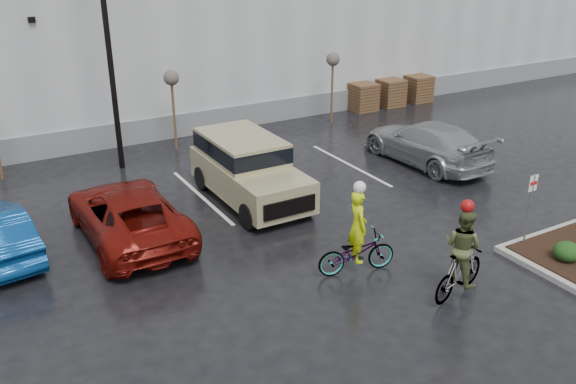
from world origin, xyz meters
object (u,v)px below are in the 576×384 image
lamppost (104,9)px  suv_tan (250,171)px  sapling_east (333,63)px  fire_lane_sign (530,202)px  sapling_mid (172,82)px  car_red (128,213)px  pallet_stack_b (390,93)px  pallet_stack_a (363,97)px  cyclist_hivis (357,245)px  cyclist_olive (461,261)px  car_far_silver (426,143)px  pallet_stack_c (418,88)px

lamppost → suv_tan: lamppost is taller
sapling_east → fire_lane_sign: bearing=-99.8°
sapling_mid → car_red: 8.01m
lamppost → pallet_stack_b: (14.20, 2.00, -5.01)m
sapling_east → pallet_stack_a: 3.39m
car_red → suv_tan: size_ratio=1.07×
pallet_stack_b → cyclist_hivis: size_ratio=0.54×
lamppost → cyclist_olive: size_ratio=3.71×
fire_lane_sign → car_far_silver: 7.02m
cyclist_olive → car_far_silver: bearing=-51.4°
fire_lane_sign → sapling_east: bearing=80.2°
pallet_stack_b → sapling_east: bearing=-166.6°
sapling_east → pallet_stack_c: (6.00, 1.00, -2.05)m
pallet_stack_b → car_red: 17.40m
fire_lane_sign → suv_tan: bearing=127.0°
sapling_east → pallet_stack_b: (4.20, 1.00, -2.05)m
lamppost → sapling_east: lamppost is taller
sapling_mid → car_red: sapling_mid is taller
pallet_stack_a → cyclist_olive: (-7.94, -14.59, 0.22)m
pallet_stack_c → cyclist_olive: cyclist_olive is taller
fire_lane_sign → car_red: fire_lane_sign is taller
car_red → sapling_mid: bearing=-120.2°
pallet_stack_c → fire_lane_sign: fire_lane_sign is taller
sapling_east → lamppost: bearing=-174.3°
pallet_stack_b → car_far_silver: size_ratio=0.25×
sapling_mid → pallet_stack_b: size_ratio=2.37×
sapling_east → fire_lane_sign: size_ratio=1.45×
car_far_silver → pallet_stack_b: bearing=-121.8°
suv_tan → car_far_silver: size_ratio=0.94×
fire_lane_sign → cyclist_olive: cyclist_olive is taller
suv_tan → cyclist_olive: 7.69m
car_far_silver → lamppost: bearing=-29.5°
fire_lane_sign → suv_tan: 8.38m
lamppost → cyclist_hivis: lamppost is taller
car_far_silver → suv_tan: bearing=-2.9°
sapling_east → pallet_stack_a: size_ratio=2.37×
cyclist_hivis → car_red: bearing=55.4°
car_red → suv_tan: bearing=-171.8°
sapling_mid → pallet_stack_c: bearing=4.2°
pallet_stack_a → sapling_mid: bearing=-174.3°
sapling_east → car_far_silver: 6.50m
sapling_east → cyclist_olive: bearing=-111.8°
pallet_stack_b → cyclist_hivis: (-11.13, -12.50, 0.09)m
lamppost → pallet_stack_a: (12.50, 2.00, -5.01)m
sapling_mid → car_far_silver: (7.62, -6.20, -1.94)m
sapling_mid → pallet_stack_a: (10.00, 1.00, -2.05)m
sapling_east → suv_tan: sapling_east is taller
pallet_stack_b → suv_tan: bearing=-148.1°
fire_lane_sign → car_far_silver: bearing=70.7°
pallet_stack_b → cyclist_olive: 17.49m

